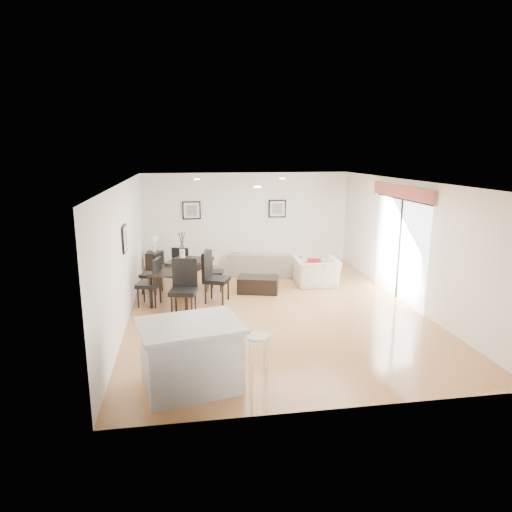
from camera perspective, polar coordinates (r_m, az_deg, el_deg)
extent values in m
plane|color=#AF7A48|center=(9.88, 2.13, -6.53)|extent=(8.00, 8.00, 0.00)
cube|color=white|center=(13.40, -1.15, 4.61)|extent=(6.00, 0.04, 2.70)
cube|color=white|center=(5.78, 9.99, -6.85)|extent=(6.00, 0.04, 2.70)
cube|color=white|center=(9.41, -16.03, 0.53)|extent=(0.04, 8.00, 2.70)
cube|color=white|center=(10.51, 18.46, 1.63)|extent=(0.04, 8.00, 2.70)
cube|color=white|center=(9.33, 2.27, 9.30)|extent=(6.00, 8.00, 0.02)
imported|color=gray|center=(12.45, 0.65, -0.84)|extent=(2.37, 1.38, 0.65)
imported|color=beige|center=(11.54, 7.55, -2.01)|extent=(1.06, 0.93, 0.68)
imported|color=#3D622A|center=(13.46, 25.71, -0.98)|extent=(0.42, 0.42, 0.70)
cube|color=black|center=(10.52, -9.15, -1.28)|extent=(1.53, 2.05, 0.06)
cylinder|color=black|center=(10.02, -13.00, -4.45)|extent=(0.07, 0.07, 0.71)
cylinder|color=black|center=(11.53, -9.37, -1.99)|extent=(0.07, 0.07, 0.71)
cylinder|color=black|center=(9.71, -8.73, -4.82)|extent=(0.07, 0.07, 0.71)
cylinder|color=black|center=(11.27, -5.59, -2.24)|extent=(0.07, 0.07, 0.71)
cube|color=black|center=(10.17, -13.25, -3.47)|extent=(0.58, 0.58, 0.08)
cube|color=black|center=(10.03, -12.22, -1.88)|extent=(0.18, 0.48, 0.57)
cylinder|color=black|center=(10.48, -13.82, -4.51)|extent=(0.04, 0.04, 0.43)
cylinder|color=black|center=(10.36, -11.87, -4.60)|extent=(0.04, 0.04, 0.43)
cylinder|color=black|center=(10.14, -14.51, -5.12)|extent=(0.04, 0.04, 0.43)
cylinder|color=black|center=(10.02, -12.50, -5.23)|extent=(0.04, 0.04, 0.43)
cube|color=black|center=(11.07, -12.92, -2.31)|extent=(0.58, 0.58, 0.08)
cube|color=black|center=(10.92, -12.09, -0.97)|extent=(0.22, 0.43, 0.53)
cylinder|color=black|center=(11.36, -13.26, -3.20)|extent=(0.03, 0.03, 0.40)
cylinder|color=black|center=(11.21, -11.68, -3.34)|extent=(0.03, 0.03, 0.40)
cylinder|color=black|center=(11.06, -14.06, -3.68)|extent=(0.03, 0.03, 0.40)
cylinder|color=black|center=(10.91, -12.44, -3.82)|extent=(0.03, 0.03, 0.40)
cube|color=black|center=(10.16, -4.93, -2.99)|extent=(0.67, 0.67, 0.09)
cube|color=black|center=(10.14, -6.16, -1.14)|extent=(0.26, 0.50, 0.61)
cylinder|color=black|center=(9.99, -4.18, -4.91)|extent=(0.04, 0.04, 0.47)
cylinder|color=black|center=(10.12, -6.34, -4.72)|extent=(0.04, 0.04, 0.47)
cylinder|color=black|center=(10.36, -3.49, -4.25)|extent=(0.04, 0.04, 0.47)
cylinder|color=black|center=(10.48, -5.59, -4.08)|extent=(0.04, 0.04, 0.47)
cube|color=black|center=(11.06, -5.28, -2.06)|extent=(0.51, 0.51, 0.08)
cube|color=black|center=(11.01, -6.30, -0.66)|extent=(0.13, 0.44, 0.52)
cylinder|color=black|center=(10.94, -4.45, -3.50)|extent=(0.03, 0.03, 0.40)
cylinder|color=black|center=(10.98, -6.24, -3.49)|extent=(0.03, 0.03, 0.40)
cylinder|color=black|center=(11.27, -4.30, -3.01)|extent=(0.03, 0.03, 0.40)
cylinder|color=black|center=(11.31, -6.04, -3.00)|extent=(0.03, 0.03, 0.40)
cube|color=black|center=(9.39, -9.08, -4.39)|extent=(0.61, 0.61, 0.09)
cube|color=black|center=(9.52, -8.89, -2.11)|extent=(0.52, 0.17, 0.62)
cylinder|color=black|center=(9.34, -10.49, -6.38)|extent=(0.04, 0.04, 0.47)
cylinder|color=black|center=(9.71, -9.97, -5.59)|extent=(0.04, 0.04, 0.47)
cylinder|color=black|center=(9.26, -8.03, -6.45)|extent=(0.04, 0.04, 0.47)
cylinder|color=black|center=(9.63, -7.60, -5.66)|extent=(0.04, 0.04, 0.47)
cube|color=black|center=(11.79, -9.11, -1.29)|extent=(0.54, 0.54, 0.07)
cube|color=black|center=(11.55, -9.46, -0.22)|extent=(0.42, 0.19, 0.51)
cylinder|color=black|center=(11.95, -8.06, -2.21)|extent=(0.03, 0.03, 0.39)
cylinder|color=black|center=(11.64, -8.56, -2.63)|extent=(0.03, 0.03, 0.39)
cylinder|color=black|center=(12.05, -9.57, -2.13)|extent=(0.03, 0.03, 0.39)
cylinder|color=black|center=(11.75, -10.11, -2.55)|extent=(0.03, 0.03, 0.39)
cylinder|color=white|center=(10.47, -9.19, -0.14)|extent=(0.13, 0.13, 0.37)
cylinder|color=black|center=(10.51, -7.44, -1.02)|extent=(0.36, 0.36, 0.01)
cylinder|color=black|center=(10.51, -7.45, -0.86)|extent=(0.19, 0.19, 0.05)
cylinder|color=black|center=(11.07, -9.17, -0.37)|extent=(0.36, 0.36, 0.01)
cylinder|color=black|center=(11.06, -9.17, -0.21)|extent=(0.19, 0.19, 0.05)
cylinder|color=black|center=(10.52, -10.87, -1.15)|extent=(0.36, 0.36, 0.01)
cylinder|color=black|center=(10.51, -10.88, -0.98)|extent=(0.19, 0.19, 0.05)
cylinder|color=black|center=(9.95, -9.15, -1.88)|extent=(0.36, 0.36, 0.01)
cylinder|color=black|center=(9.94, -9.15, -1.70)|extent=(0.19, 0.19, 0.05)
cube|color=black|center=(10.91, 0.25, -3.58)|extent=(1.06, 0.79, 0.38)
cube|color=black|center=(12.91, -12.50, -0.79)|extent=(0.50, 0.50, 0.59)
cylinder|color=white|center=(12.82, -12.58, 0.87)|extent=(0.10, 0.10, 0.17)
cone|color=white|center=(12.78, -12.63, 1.76)|extent=(0.21, 0.21, 0.23)
cube|color=#B01627|center=(11.37, 7.26, -1.11)|extent=(0.35, 0.18, 0.33)
cube|color=silver|center=(6.64, -8.12, -12.49)|extent=(1.45, 1.20, 0.91)
cube|color=silver|center=(6.44, -8.26, -8.59)|extent=(1.58, 1.33, 0.06)
cylinder|color=white|center=(6.61, 0.29, -10.12)|extent=(0.33, 0.33, 0.05)
cylinder|color=silver|center=(6.87, 1.06, -12.39)|extent=(0.02, 0.02, 0.70)
cylinder|color=silver|center=(6.84, -0.80, -12.52)|extent=(0.02, 0.02, 0.70)
cylinder|color=silver|center=(6.64, -0.52, -13.32)|extent=(0.02, 0.02, 0.70)
cylinder|color=silver|center=(6.67, 1.40, -13.19)|extent=(0.02, 0.02, 0.70)
cube|color=black|center=(13.21, -8.06, 5.67)|extent=(0.52, 0.03, 0.52)
cube|color=white|center=(13.21, -8.06, 5.67)|extent=(0.44, 0.04, 0.44)
cube|color=#53524E|center=(13.21, -8.06, 5.67)|extent=(0.30, 0.04, 0.30)
cube|color=black|center=(13.48, 2.68, 5.93)|extent=(0.52, 0.03, 0.52)
cube|color=white|center=(13.48, 2.68, 5.93)|extent=(0.44, 0.04, 0.44)
cube|color=#53524E|center=(13.48, 2.68, 5.93)|extent=(0.30, 0.04, 0.30)
cube|color=black|center=(9.15, -16.10, 2.11)|extent=(0.03, 0.52, 0.52)
cube|color=white|center=(9.15, -16.10, 2.11)|extent=(0.04, 0.44, 0.44)
cube|color=#53524E|center=(9.15, -16.10, 2.11)|extent=(0.04, 0.30, 0.30)
cube|color=white|center=(10.81, 17.56, 0.77)|extent=(0.02, 2.40, 2.25)
cube|color=black|center=(10.80, 17.46, 0.77)|extent=(0.03, 0.05, 2.25)
cube|color=black|center=(10.63, 17.88, 6.81)|extent=(0.03, 2.50, 0.05)
cube|color=maroon|center=(10.60, 17.74, 7.67)|extent=(0.10, 2.70, 0.28)
plane|color=gray|center=(12.10, 25.81, -4.17)|extent=(6.00, 6.00, 0.00)
cube|color=brown|center=(14.40, 24.27, 2.63)|extent=(0.35, 0.35, 2.00)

